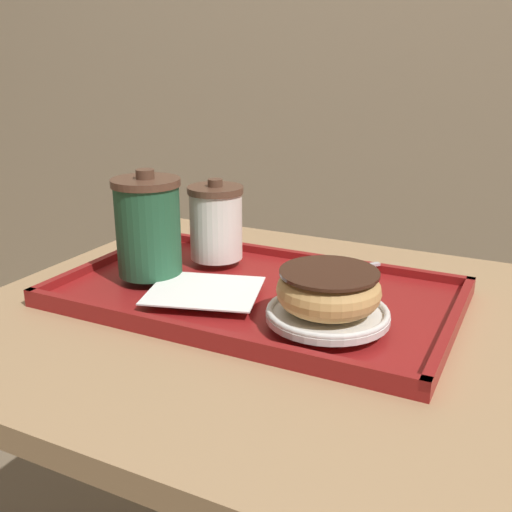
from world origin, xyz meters
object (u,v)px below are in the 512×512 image
object	(u,v)px
coffee_cup_rear	(216,222)
coffee_cup_front	(148,226)
donut_chocolate_glazed	(329,289)
spoon	(314,272)

from	to	relation	value
coffee_cup_rear	coffee_cup_front	bearing A→B (deg)	-115.77
donut_chocolate_glazed	spoon	distance (m)	0.15
donut_chocolate_glazed	coffee_cup_front	bearing A→B (deg)	172.76
donut_chocolate_glazed	spoon	xyz separation A→B (m)	(-0.07, 0.13, -0.03)
coffee_cup_front	donut_chocolate_glazed	size ratio (longest dim) A/B	1.22
spoon	coffee_cup_rear	bearing A→B (deg)	-50.56
donut_chocolate_glazed	spoon	bearing A→B (deg)	117.28
coffee_cup_front	coffee_cup_rear	distance (m)	0.12
coffee_cup_front	coffee_cup_rear	bearing A→B (deg)	64.23
coffee_cup_front	spoon	xyz separation A→B (m)	(0.21, 0.10, -0.07)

